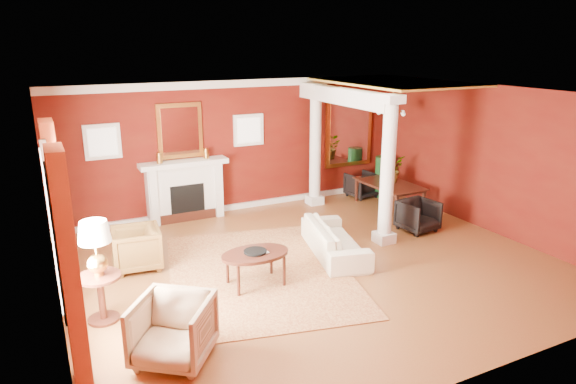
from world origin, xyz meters
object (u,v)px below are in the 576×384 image
dining_table (390,188)px  sofa (335,234)px  coffee_table (255,255)px  armchair_leopard (136,246)px  armchair_stripe (173,327)px  side_table (97,255)px

dining_table → sofa: bearing=124.0°
sofa → coffee_table: bearing=119.6°
armchair_leopard → armchair_stripe: bearing=4.0°
coffee_table → side_table: size_ratio=0.75×
coffee_table → dining_table: 4.86m
side_table → dining_table: 7.02m
armchair_stripe → side_table: size_ratio=0.61×
armchair_stripe → side_table: side_table is taller
armchair_leopard → coffee_table: bearing=52.7°
side_table → armchair_leopard: bearing=63.6°
side_table → coffee_table: bearing=1.2°
armchair_leopard → side_table: size_ratio=0.55×
sofa → dining_table: bearing=-41.4°
armchair_leopard → side_table: (-0.75, -1.52, 0.57)m
sofa → side_table: side_table is taller
armchair_leopard → dining_table: 5.91m
armchair_leopard → dining_table: size_ratio=0.48×
coffee_table → dining_table: size_ratio=0.66×
armchair_stripe → side_table: 1.58m
sofa → coffee_table: 1.82m
side_table → dining_table: bearing=19.1°
armchair_leopard → coffee_table: size_ratio=0.73×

